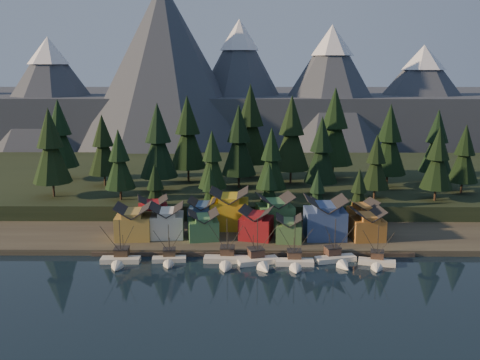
{
  "coord_description": "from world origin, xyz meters",
  "views": [
    {
      "loc": [
        -2.22,
        -110.61,
        46.16
      ],
      "look_at": [
        -3.34,
        30.0,
        16.12
      ],
      "focal_mm": 40.0,
      "sensor_mm": 36.0,
      "label": 1
    }
  ],
  "objects_px": {
    "boat_2": "(227,255)",
    "house_front_1": "(167,220)",
    "boat_3": "(260,256)",
    "house_front_0": "(133,221)",
    "boat_6": "(377,258)",
    "house_back_1": "(203,213)",
    "boat_0": "(119,255)",
    "boat_4": "(295,257)",
    "house_back_0": "(153,211)",
    "boat_5": "(338,254)",
    "boat_1": "(169,255)"
  },
  "relations": [
    {
      "from": "boat_2",
      "to": "house_front_0",
      "type": "distance_m",
      "value": 29.2
    },
    {
      "from": "boat_0",
      "to": "boat_1",
      "type": "distance_m",
      "value": 11.69
    },
    {
      "from": "boat_6",
      "to": "house_front_1",
      "type": "bearing_deg",
      "value": 175.71
    },
    {
      "from": "boat_0",
      "to": "boat_4",
      "type": "relative_size",
      "value": 1.02
    },
    {
      "from": "boat_0",
      "to": "house_front_1",
      "type": "height_order",
      "value": "boat_0"
    },
    {
      "from": "boat_3",
      "to": "boat_2",
      "type": "bearing_deg",
      "value": 156.4
    },
    {
      "from": "boat_5",
      "to": "house_back_0",
      "type": "bearing_deg",
      "value": 138.41
    },
    {
      "from": "house_front_0",
      "to": "house_back_0",
      "type": "relative_size",
      "value": 1.02
    },
    {
      "from": "boat_6",
      "to": "house_front_0",
      "type": "distance_m",
      "value": 62.69
    },
    {
      "from": "house_front_1",
      "to": "house_back_0",
      "type": "bearing_deg",
      "value": 116.75
    },
    {
      "from": "boat_0",
      "to": "house_front_0",
      "type": "relative_size",
      "value": 1.21
    },
    {
      "from": "boat_4",
      "to": "house_front_0",
      "type": "distance_m",
      "value": 44.37
    },
    {
      "from": "boat_6",
      "to": "house_back_1",
      "type": "distance_m",
      "value": 49.71
    },
    {
      "from": "boat_4",
      "to": "house_front_1",
      "type": "bearing_deg",
      "value": 153.04
    },
    {
      "from": "boat_2",
      "to": "house_front_0",
      "type": "xyz_separation_m",
      "value": [
        -25.01,
        14.49,
        4.18
      ]
    },
    {
      "from": "boat_4",
      "to": "house_back_1",
      "type": "height_order",
      "value": "boat_4"
    },
    {
      "from": "house_front_0",
      "to": "boat_6",
      "type": "bearing_deg",
      "value": -18.3
    },
    {
      "from": "boat_1",
      "to": "boat_2",
      "type": "xyz_separation_m",
      "value": [
        13.84,
        -0.48,
        0.13
      ]
    },
    {
      "from": "boat_1",
      "to": "boat_2",
      "type": "bearing_deg",
      "value": -7.08
    },
    {
      "from": "boat_5",
      "to": "house_back_1",
      "type": "bearing_deg",
      "value": 131.05
    },
    {
      "from": "boat_2",
      "to": "house_front_1",
      "type": "relative_size",
      "value": 1.37
    },
    {
      "from": "boat_5",
      "to": "house_front_0",
      "type": "xyz_separation_m",
      "value": [
        -51.54,
        13.8,
        4.09
      ]
    },
    {
      "from": "house_back_0",
      "to": "boat_1",
      "type": "bearing_deg",
      "value": -84.21
    },
    {
      "from": "boat_3",
      "to": "boat_4",
      "type": "distance_m",
      "value": 8.33
    },
    {
      "from": "boat_2",
      "to": "house_front_0",
      "type": "bearing_deg",
      "value": 152.12
    },
    {
      "from": "boat_6",
      "to": "house_front_1",
      "type": "distance_m",
      "value": 54.79
    },
    {
      "from": "boat_5",
      "to": "house_front_1",
      "type": "relative_size",
      "value": 1.27
    },
    {
      "from": "boat_6",
      "to": "house_back_1",
      "type": "height_order",
      "value": "house_back_1"
    },
    {
      "from": "boat_1",
      "to": "boat_3",
      "type": "height_order",
      "value": "boat_3"
    },
    {
      "from": "house_back_0",
      "to": "boat_2",
      "type": "bearing_deg",
      "value": -60.7
    },
    {
      "from": "boat_1",
      "to": "house_front_0",
      "type": "height_order",
      "value": "house_front_0"
    },
    {
      "from": "boat_1",
      "to": "house_front_1",
      "type": "distance_m",
      "value": 16.32
    },
    {
      "from": "boat_3",
      "to": "house_front_0",
      "type": "relative_size",
      "value": 1.26
    },
    {
      "from": "boat_3",
      "to": "boat_4",
      "type": "bearing_deg",
      "value": -21.36
    },
    {
      "from": "boat_3",
      "to": "house_front_1",
      "type": "distance_m",
      "value": 29.78
    },
    {
      "from": "boat_0",
      "to": "boat_4",
      "type": "xyz_separation_m",
      "value": [
        41.63,
        -1.19,
        -0.03
      ]
    },
    {
      "from": "boat_0",
      "to": "boat_6",
      "type": "relative_size",
      "value": 1.1
    },
    {
      "from": "house_front_0",
      "to": "house_back_0",
      "type": "distance_m",
      "value": 10.73
    },
    {
      "from": "boat_4",
      "to": "house_back_0",
      "type": "bearing_deg",
      "value": 146.75
    },
    {
      "from": "boat_2",
      "to": "boat_5",
      "type": "bearing_deg",
      "value": 3.7
    },
    {
      "from": "boat_4",
      "to": "boat_5",
      "type": "xyz_separation_m",
      "value": [
        10.39,
        2.29,
        -0.03
      ]
    },
    {
      "from": "boat_6",
      "to": "house_front_0",
      "type": "xyz_separation_m",
      "value": [
        -60.54,
        15.69,
        4.25
      ]
    },
    {
      "from": "boat_2",
      "to": "boat_6",
      "type": "distance_m",
      "value": 35.56
    },
    {
      "from": "house_front_0",
      "to": "house_front_1",
      "type": "xyz_separation_m",
      "value": [
        8.7,
        1.58,
        -0.17
      ]
    },
    {
      "from": "boat_2",
      "to": "boat_5",
      "type": "height_order",
      "value": "boat_2"
    },
    {
      "from": "boat_6",
      "to": "house_back_0",
      "type": "height_order",
      "value": "house_back_0"
    },
    {
      "from": "house_front_0",
      "to": "house_front_1",
      "type": "distance_m",
      "value": 8.84
    },
    {
      "from": "boat_6",
      "to": "boat_0",
      "type": "bearing_deg",
      "value": -166.6
    },
    {
      "from": "boat_0",
      "to": "house_front_0",
      "type": "xyz_separation_m",
      "value": [
        0.49,
        14.9,
        4.02
      ]
    },
    {
      "from": "house_front_1",
      "to": "house_back_1",
      "type": "distance_m",
      "value": 11.56
    }
  ]
}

